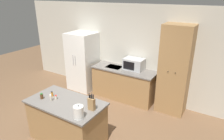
% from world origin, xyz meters
% --- Properties ---
extents(ground_plane, '(14.00, 14.00, 0.00)m').
position_xyz_m(ground_plane, '(0.00, 0.00, 0.00)').
color(ground_plane, brown).
extents(wall_back, '(7.20, 0.06, 2.60)m').
position_xyz_m(wall_back, '(0.00, 2.33, 1.30)').
color(wall_back, beige).
rests_on(wall_back, ground_plane).
extents(refrigerator, '(0.80, 0.76, 1.76)m').
position_xyz_m(refrigerator, '(-1.24, 1.93, 0.88)').
color(refrigerator, white).
rests_on(refrigerator, ground_plane).
extents(back_counter, '(1.81, 0.66, 0.89)m').
position_xyz_m(back_counter, '(0.17, 1.99, 0.45)').
color(back_counter, '#9E7547').
rests_on(back_counter, ground_plane).
extents(pantry_cabinet, '(0.70, 0.54, 2.21)m').
position_xyz_m(pantry_cabinet, '(1.52, 2.04, 1.11)').
color(pantry_cabinet, '#9E7547').
rests_on(pantry_cabinet, ground_plane).
extents(kitchen_island, '(1.53, 0.84, 0.88)m').
position_xyz_m(kitchen_island, '(0.03, -0.16, 0.44)').
color(kitchen_island, '#9E7547').
rests_on(kitchen_island, ground_plane).
extents(microwave, '(0.54, 0.37, 0.31)m').
position_xyz_m(microwave, '(0.41, 2.10, 1.05)').
color(microwave, '#B2B5B7').
rests_on(microwave, back_counter).
extents(knife_block, '(0.13, 0.07, 0.33)m').
position_xyz_m(knife_block, '(0.63, -0.12, 1.01)').
color(knife_block, '#9E7547').
rests_on(knife_block, kitchen_island).
extents(spice_bottle_tall_dark, '(0.04, 0.04, 0.11)m').
position_xyz_m(spice_bottle_tall_dark, '(-0.36, -0.13, 0.93)').
color(spice_bottle_tall_dark, orange).
rests_on(spice_bottle_tall_dark, kitchen_island).
extents(spice_bottle_short_red, '(0.06, 0.06, 0.12)m').
position_xyz_m(spice_bottle_short_red, '(-0.46, -0.31, 0.94)').
color(spice_bottle_short_red, '#563319').
rests_on(spice_bottle_short_red, kitchen_island).
extents(spice_bottle_amber_oil, '(0.04, 0.04, 0.13)m').
position_xyz_m(spice_bottle_amber_oil, '(-0.24, -0.27, 0.95)').
color(spice_bottle_amber_oil, beige).
rests_on(spice_bottle_amber_oil, kitchen_island).
extents(spice_bottle_green_herb, '(0.05, 0.05, 0.09)m').
position_xyz_m(spice_bottle_green_herb, '(-0.20, -0.18, 0.92)').
color(spice_bottle_green_herb, beige).
rests_on(spice_bottle_green_herb, kitchen_island).
extents(kettle, '(0.17, 0.17, 0.25)m').
position_xyz_m(kettle, '(0.60, -0.43, 1.00)').
color(kettle, white).
rests_on(kettle, kitchen_island).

